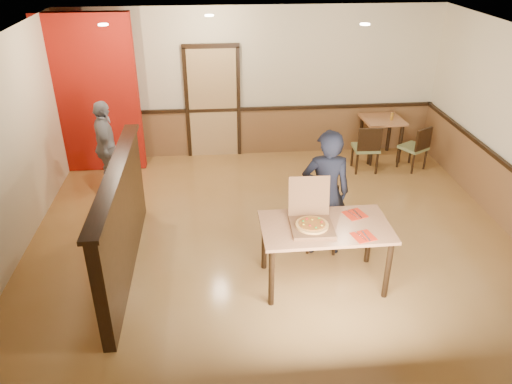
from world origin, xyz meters
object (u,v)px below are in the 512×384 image
(pizza_box, at_px, (311,221))
(main_table, at_px, (325,233))
(side_table, at_px, (381,127))
(passerby, at_px, (106,147))
(diner, at_px, (325,194))
(side_chair_left, at_px, (367,147))
(side_chair_right, at_px, (416,146))
(condiment, at_px, (392,116))
(diner_chair, at_px, (322,215))

(pizza_box, bearing_deg, main_table, 0.62)
(pizza_box, bearing_deg, side_table, 62.32)
(side_table, relative_size, pizza_box, 1.32)
(passerby, bearing_deg, diner, -135.31)
(side_table, relative_size, passerby, 0.51)
(side_chair_left, bearing_deg, diner, 63.70)
(main_table, xyz_separation_m, side_chair_right, (2.39, 3.14, -0.26))
(side_chair_right, xyz_separation_m, passerby, (-5.47, -0.28, 0.32))
(main_table, height_order, condiment, condiment)
(side_chair_left, relative_size, side_table, 1.12)
(side_table, relative_size, diner, 0.44)
(passerby, relative_size, condiment, 11.17)
(main_table, relative_size, condiment, 11.25)
(pizza_box, bearing_deg, diner, 66.50)
(side_chair_right, relative_size, condiment, 6.03)
(side_chair_right, bearing_deg, pizza_box, 20.42)
(diner_chair, xyz_separation_m, diner, (-0.01, -0.14, 0.41))
(side_chair_left, height_order, pizza_box, pizza_box)
(main_table, height_order, passerby, passerby)
(side_table, xyz_separation_m, diner, (-1.76, -3.05, 0.28))
(diner, bearing_deg, main_table, 80.51)
(main_table, xyz_separation_m, condiment, (2.05, 3.66, 0.14))
(pizza_box, bearing_deg, passerby, 136.93)
(diner_chair, xyz_separation_m, passerby, (-3.24, 2.02, 0.30))
(pizza_box, bearing_deg, diner_chair, 69.69)
(diner_chair, distance_m, passerby, 3.83)
(diner_chair, bearing_deg, side_chair_right, 57.35)
(diner, bearing_deg, pizza_box, 67.18)
(pizza_box, distance_m, condiment, 4.28)
(side_table, bearing_deg, main_table, -116.95)
(passerby, bearing_deg, side_chair_left, -97.99)
(side_chair_right, xyz_separation_m, diner, (-2.24, -2.45, 0.44))
(diner, distance_m, condiment, 3.53)
(side_chair_left, xyz_separation_m, pizza_box, (-1.63, -3.13, 0.41))
(diner, bearing_deg, condiment, -120.58)
(main_table, relative_size, side_chair_left, 1.75)
(side_chair_right, bearing_deg, side_chair_left, -29.57)
(diner_chair, bearing_deg, side_chair_left, 71.90)
(side_chair_right, relative_size, passerby, 0.54)
(main_table, relative_size, diner, 0.88)
(side_table, xyz_separation_m, passerby, (-4.99, -0.89, 0.16))
(diner, height_order, condiment, diner)
(main_table, relative_size, passerby, 1.01)
(side_chair_right, relative_size, diner, 0.47)
(diner_chair, relative_size, side_table, 1.11)
(main_table, height_order, diner_chair, diner_chair)
(side_chair_right, bearing_deg, diner_chair, 15.60)
(diner_chair, distance_m, side_chair_right, 3.21)
(side_table, xyz_separation_m, pizza_box, (-2.08, -3.74, 0.29))
(diner_chair, height_order, side_table, diner_chair)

